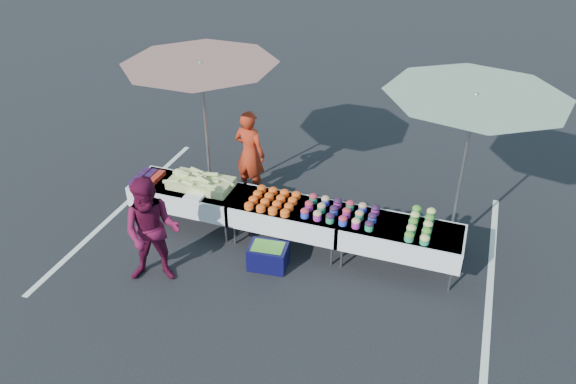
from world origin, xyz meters
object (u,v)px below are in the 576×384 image
(table_right, at_px, (400,236))
(vendor, at_px, (250,153))
(table_center, at_px, (288,214))
(umbrella_left, at_px, (201,76))
(table_left, at_px, (188,194))
(umbrella_right, at_px, (474,109))
(storage_bin, at_px, (268,256))
(customer, at_px, (152,232))

(table_right, bearing_deg, vendor, 157.02)
(table_center, height_order, umbrella_left, umbrella_left)
(table_left, distance_m, umbrella_right, 4.75)
(table_left, height_order, umbrella_right, umbrella_right)
(umbrella_left, xyz_separation_m, umbrella_right, (4.28, -0.00, 0.04))
(table_left, distance_m, storage_bin, 1.86)
(vendor, height_order, storage_bin, vendor)
(umbrella_left, bearing_deg, table_left, -91.32)
(table_left, distance_m, customer, 1.50)
(table_left, xyz_separation_m, table_right, (3.60, 0.00, 0.00))
(storage_bin, bearing_deg, table_right, 12.44)
(customer, height_order, umbrella_right, umbrella_right)
(table_left, relative_size, storage_bin, 2.94)
(vendor, xyz_separation_m, umbrella_right, (3.68, -0.46, 1.60))
(vendor, bearing_deg, umbrella_left, 47.78)
(umbrella_right, distance_m, storage_bin, 3.72)
(table_right, height_order, umbrella_right, umbrella_right)
(table_right, bearing_deg, storage_bin, -161.08)
(storage_bin, bearing_deg, customer, -157.68)
(table_center, xyz_separation_m, umbrella_left, (-1.78, 0.80, 1.81))
(umbrella_left, bearing_deg, table_center, -24.18)
(customer, distance_m, umbrella_right, 4.91)
(table_left, height_order, storage_bin, table_left)
(table_left, xyz_separation_m, vendor, (0.62, 1.26, 0.25))
(table_left, xyz_separation_m, storage_bin, (1.70, -0.65, -0.38))
(customer, height_order, umbrella_left, umbrella_left)
(table_right, xyz_separation_m, vendor, (-2.98, 1.26, 0.25))
(vendor, xyz_separation_m, customer, (-0.39, -2.72, 0.03))
(customer, relative_size, umbrella_right, 0.57)
(table_left, relative_size, customer, 1.08)
(table_center, height_order, table_right, same)
(customer, bearing_deg, table_right, 4.08)
(table_left, bearing_deg, table_right, 0.00)
(table_center, distance_m, vendor, 1.75)
(table_left, xyz_separation_m, umbrella_left, (0.02, 0.80, 1.81))
(customer, bearing_deg, umbrella_right, 9.71)
(vendor, distance_m, umbrella_left, 1.74)
(table_left, height_order, table_center, same)
(customer, distance_m, storage_bin, 1.80)
(table_left, distance_m, vendor, 1.43)
(table_center, height_order, umbrella_right, umbrella_right)
(table_right, height_order, umbrella_left, umbrella_left)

